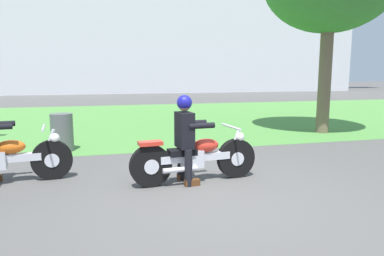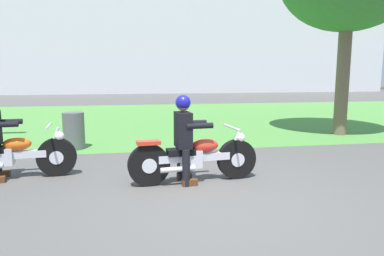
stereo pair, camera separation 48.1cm
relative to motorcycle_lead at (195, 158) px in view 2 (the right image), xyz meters
The scene contains 7 objects.
ground 1.05m from the motorcycle_lead, 84.64° to the right, with size 120.00×120.00×0.00m, color #565451.
grass_verge 8.35m from the motorcycle_lead, 89.37° to the left, with size 60.00×12.00×0.01m, color #549342.
stadium_facade 29.94m from the motorcycle_lead, 91.32° to the left, with size 47.05×8.00×14.23m, color silver.
motorcycle_lead is the anchor object (origin of this frame).
rider_lead 0.46m from the motorcycle_lead, behind, with size 0.58×0.49×1.41m.
motorcycle_follow 3.09m from the motorcycle_lead, 167.35° to the left, with size 2.21×0.66×0.88m.
trash_can 3.74m from the motorcycle_lead, 127.72° to the left, with size 0.49×0.49×0.85m, color #595E5B.
Camera 2 is at (-1.09, -4.46, 1.74)m, focal length 33.11 mm.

